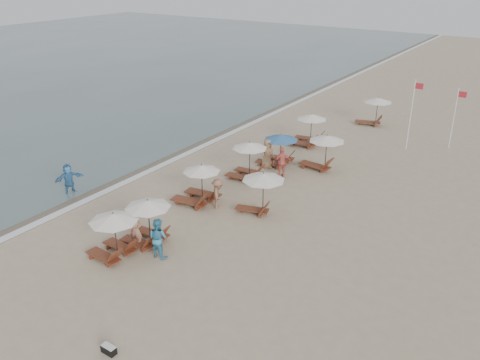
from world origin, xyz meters
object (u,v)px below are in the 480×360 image
Objects in this scene: inland_station_0 at (260,187)px; beachgoer_mid_a at (158,238)px; lounger_station_1 at (146,221)px; duffel_bag at (109,349)px; lounger_station_0 at (112,234)px; inland_station_1 at (321,149)px; beachgoer_far_a at (282,162)px; beachgoer_far_b at (267,154)px; lounger_station_5 at (307,131)px; waterline_walker at (69,179)px; lounger_station_3 at (247,160)px; flag_pole_near at (412,112)px; lounger_station_2 at (198,186)px; inland_station_2 at (374,109)px; beachgoer_mid_b at (218,194)px; lounger_station_4 at (277,149)px; beachgoer_near at (136,230)px.

inland_station_0 is 1.36× the size of beachgoer_mid_a.
lounger_station_1 reaches higher than duffel_bag.
lounger_station_0 reaches higher than duffel_bag.
inland_station_1 is 1.45× the size of beachgoer_far_a.
beachgoer_far_b reaches higher than duffel_bag.
lounger_station_0 is 1.03× the size of lounger_station_1.
lounger_station_0 is at bearing 36.16° from beachgoer_far_a.
lounger_station_1 is at bearing 122.88° from duffel_bag.
lounger_station_5 is 1.40× the size of beachgoer_far_b.
lounger_station_5 is 16.59m from waterline_walker.
waterline_walker is at bearing 146.04° from duffel_bag.
lounger_station_3 is 0.49× the size of flag_pole_near.
lounger_station_2 is 19.05m from inland_station_2.
beachgoer_far_b is (-2.86, 5.61, -0.54)m from inland_station_0.
lounger_station_0 is 0.92× the size of lounger_station_5.
beachgoer_far_b reaches higher than beachgoer_mid_b.
lounger_station_4 is 11.79m from inland_station_2.
lounger_station_1 is at bearing -88.15° from lounger_station_3.
beachgoer_mid_b is at bearing -149.27° from beachgoer_far_b.
inland_station_2 is at bearing 93.14° from duffel_bag.
flag_pole_near is at bearing 72.06° from lounger_station_1.
lounger_station_5 reaches higher than inland_station_2.
lounger_station_1 is at bearing -81.85° from lounger_station_2.
duffel_bag is at bearing -66.93° from lounger_station_2.
lounger_station_3 is 1.39× the size of waterline_walker.
beachgoer_far_a reaches higher than beachgoer_near.
waterline_walker is (-7.65, -10.29, -0.17)m from lounger_station_4.
lounger_station_2 is at bearing 52.91° from beachgoer_mid_b.
lounger_station_1 is 1.25× the size of beachgoer_near.
duffel_bag is at bearing -74.38° from lounger_station_3.
lounger_station_2 is at bearing 24.27° from beachgoer_far_a.
inland_station_0 is 1.33× the size of beachgoer_far_a.
lounger_station_4 is 0.98× the size of lounger_station_5.
inland_station_0 is at bearing -67.95° from lounger_station_4.
lounger_station_3 is at bearing 91.85° from lounger_station_1.
flag_pole_near is at bearing 84.66° from duffel_bag.
lounger_station_5 is 1.52× the size of waterline_walker.
inland_station_2 is 0.56× the size of flag_pole_near.
waterline_walker reaches higher than beachgoer_mid_b.
lounger_station_3 reaches higher than lounger_station_2.
lounger_station_2 reaches higher than duffel_bag.
waterline_walker is at bearing 72.13° from beachgoer_mid_b.
beachgoer_far_b is at bearing -18.50° from waterline_walker.
lounger_station_3 is (-0.29, 8.97, -0.01)m from lounger_station_1.
inland_station_1 is at bearing 93.30° from duffel_bag.
beachgoer_far_a is (1.80, 12.00, -0.20)m from lounger_station_0.
lounger_station_3 is 2.16m from beachgoer_far_a.
lounger_station_0 is at bearing -87.52° from lounger_station_2.
inland_station_0 is at bearing 63.39° from lounger_station_1.
beachgoer_near is 1.00× the size of beachgoer_far_b.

